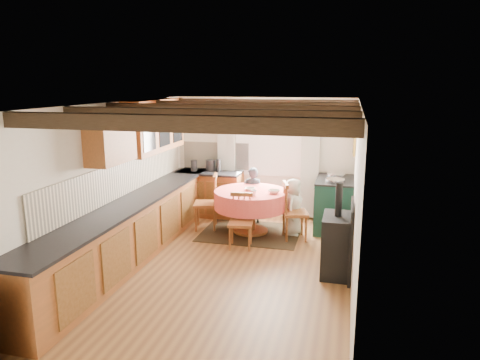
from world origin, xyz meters
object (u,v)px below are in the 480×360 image
(chair_near, at_px, (240,221))
(cup, at_px, (254,193))
(child_far, at_px, (252,195))
(chair_left, at_px, (206,202))
(child_right, at_px, (293,207))
(dining_table, at_px, (251,212))
(cast_iron_stove, at_px, (337,229))
(chair_right, at_px, (295,211))
(aga_range, at_px, (334,204))

(chair_near, height_order, cup, chair_near)
(cup, bearing_deg, child_far, 103.60)
(chair_left, xyz_separation_m, child_right, (1.62, 0.08, -0.01))
(dining_table, xyz_separation_m, cast_iron_stove, (1.56, -1.40, 0.28))
(dining_table, distance_m, child_far, 0.63)
(dining_table, distance_m, child_right, 0.77)
(chair_right, relative_size, child_far, 0.92)
(child_far, xyz_separation_m, child_right, (0.85, -0.47, -0.04))
(child_far, distance_m, child_right, 0.97)
(chair_left, height_order, cast_iron_stove, cast_iron_stove)
(chair_left, distance_m, child_far, 0.95)
(aga_range, height_order, cast_iron_stove, cast_iron_stove)
(chair_left, xyz_separation_m, cup, (0.99, -0.37, 0.32))
(chair_near, bearing_deg, chair_right, 31.00)
(aga_range, distance_m, child_far, 1.56)
(cup, bearing_deg, cast_iron_stove, -36.90)
(chair_left, distance_m, cast_iron_stove, 2.84)
(dining_table, relative_size, chair_right, 1.29)
(chair_left, xyz_separation_m, cast_iron_stove, (2.43, -1.45, 0.15))
(dining_table, height_order, chair_left, chair_left)
(child_far, height_order, cup, child_far)
(cast_iron_stove, relative_size, cup, 12.79)
(chair_right, xyz_separation_m, aga_range, (0.64, 0.69, -0.02))
(chair_near, distance_m, chair_right, 1.04)
(cup, bearing_deg, child_right, 35.52)
(chair_left, relative_size, cast_iron_stove, 0.77)
(child_far, relative_size, child_right, 1.07)
(dining_table, xyz_separation_m, chair_near, (-0.00, -0.75, 0.06))
(cast_iron_stove, height_order, cup, cast_iron_stove)
(cup, bearing_deg, chair_left, 159.63)
(chair_near, relative_size, child_far, 0.82)
(cast_iron_stove, bearing_deg, child_far, 129.74)
(chair_right, bearing_deg, child_far, 35.49)
(chair_right, xyz_separation_m, cast_iron_stove, (0.75, -1.30, 0.16))
(dining_table, height_order, child_right, child_right)
(dining_table, relative_size, chair_near, 1.45)
(dining_table, xyz_separation_m, chair_right, (0.81, -0.10, 0.11))
(child_right, bearing_deg, cup, 132.97)
(cast_iron_stove, bearing_deg, chair_right, 120.05)
(chair_near, distance_m, aga_range, 1.98)
(dining_table, xyz_separation_m, child_right, (0.75, 0.13, 0.12))
(chair_left, bearing_deg, cast_iron_stove, 46.03)
(aga_range, xyz_separation_m, cast_iron_stove, (0.11, -1.99, 0.18))
(chair_left, relative_size, chair_right, 1.02)
(chair_left, distance_m, cup, 1.10)
(chair_near, xyz_separation_m, child_far, (-0.10, 1.35, 0.10))
(chair_near, distance_m, cup, 0.59)
(cast_iron_stove, xyz_separation_m, child_far, (-1.67, 2.01, -0.12))
(aga_range, distance_m, cup, 1.65)
(child_right, bearing_deg, chair_left, 100.31)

